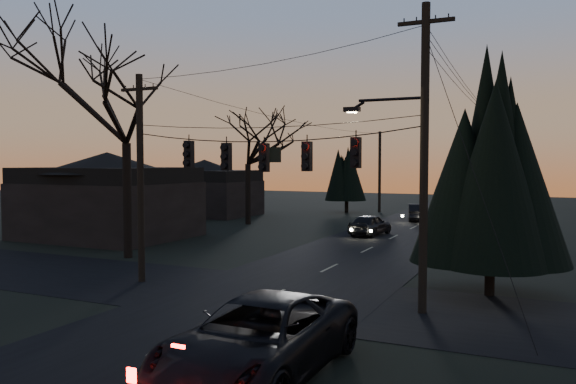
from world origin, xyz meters
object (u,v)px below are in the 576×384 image
at_px(utility_pole_far_r, 495,226).
at_px(suv_near, 259,339).
at_px(sedan_oncoming_a, 370,225).
at_px(sedan_oncoming_b, 417,212).
at_px(utility_pole_left, 142,282).
at_px(utility_pole_far_l, 379,212).
at_px(bare_tree_left, 126,97).
at_px(utility_pole_right, 422,313).
at_px(evergreen_right, 492,163).

bearing_deg(utility_pole_far_r, suv_near, -93.75).
distance_m(sedan_oncoming_a, sedan_oncoming_b, 10.98).
height_order(utility_pole_far_r, sedan_oncoming_a, utility_pole_far_r).
height_order(utility_pole_left, suv_near, utility_pole_left).
bearing_deg(utility_pole_far_l, bare_tree_left, -98.14).
distance_m(utility_pole_right, evergreen_right, 6.26).
bearing_deg(utility_pole_right, utility_pole_far_l, 107.72).
relative_size(utility_pole_far_l, evergreen_right, 0.93).
distance_m(suv_near, sedan_oncoming_b, 36.51).
xyz_separation_m(utility_pole_right, utility_pole_far_r, (0.00, 28.00, 0.00)).
bearing_deg(utility_pole_far_r, evergreen_right, -85.88).
bearing_deg(utility_pole_left, sedan_oncoming_b, 79.92).
height_order(utility_pole_left, evergreen_right, evergreen_right).
xyz_separation_m(bare_tree_left, sedan_oncoming_a, (8.82, 13.90, -7.56)).
bearing_deg(utility_pole_left, utility_pole_far_r, 67.67).
xyz_separation_m(utility_pole_right, sedan_oncoming_a, (-7.20, 18.30, 0.71)).
distance_m(utility_pole_far_r, suv_near, 35.14).
relative_size(utility_pole_far_r, suv_near, 1.34).
bearing_deg(utility_pole_right, suv_near, -108.07).
bearing_deg(suv_near, sedan_oncoming_b, 96.94).
distance_m(utility_pole_far_r, sedan_oncoming_b, 6.46).
distance_m(utility_pole_left, utility_pole_far_l, 36.00).
bearing_deg(sedan_oncoming_b, utility_pole_right, 88.65).
bearing_deg(bare_tree_left, utility_pole_far_l, 81.86).
distance_m(utility_pole_right, sedan_oncoming_a, 19.68).
relative_size(utility_pole_right, evergreen_right, 1.16).
xyz_separation_m(evergreen_right, suv_near, (-4.06, -10.54, -4.01)).
distance_m(evergreen_right, sedan_oncoming_b, 27.31).
height_order(utility_pole_far_r, bare_tree_left, bare_tree_left).
bearing_deg(utility_pole_right, bare_tree_left, 164.64).
distance_m(utility_pole_far_l, sedan_oncoming_a, 18.23).
xyz_separation_m(utility_pole_far_r, bare_tree_left, (-16.02, -23.60, 8.27)).
height_order(utility_pole_far_l, bare_tree_left, bare_tree_left).
xyz_separation_m(utility_pole_far_l, bare_tree_left, (-4.52, -31.60, 8.27)).
bearing_deg(utility_pole_far_r, utility_pole_far_l, 145.18).
bearing_deg(sedan_oncoming_a, utility_pole_right, 119.22).
relative_size(evergreen_right, sedan_oncoming_b, 2.01).
bearing_deg(evergreen_right, utility_pole_left, -165.28).
height_order(utility_pole_left, sedan_oncoming_a, utility_pole_left).
distance_m(utility_pole_right, utility_pole_far_r, 28.00).
bearing_deg(bare_tree_left, utility_pole_left, -44.25).
relative_size(utility_pole_far_l, sedan_oncoming_a, 1.91).
height_order(bare_tree_left, suv_near, bare_tree_left).
distance_m(bare_tree_left, sedan_oncoming_a, 18.12).
bearing_deg(utility_pole_right, utility_pole_left, 180.00).
xyz_separation_m(utility_pole_far_l, sedan_oncoming_b, (5.20, -6.76, 0.71)).
relative_size(bare_tree_left, sedan_oncoming_a, 2.82).
height_order(utility_pole_left, bare_tree_left, bare_tree_left).
xyz_separation_m(utility_pole_left, evergreen_right, (13.26, 3.48, 4.90)).
distance_m(bare_tree_left, sedan_oncoming_b, 27.73).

